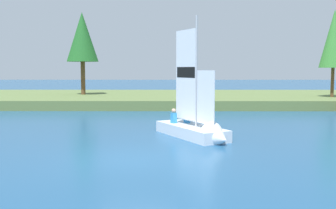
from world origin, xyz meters
The scene contains 5 objects.
ground_plane centered at (0.00, 0.00, 0.00)m, with size 200.00×200.00×0.00m, color navy.
shore_bank centered at (0.00, 22.79, 0.36)m, with size 80.00×15.57×0.72m, color #5B703D.
shoreline_tree_left centered at (-6.72, 22.35, 5.82)m, with size 2.80×2.80×7.33m.
shoreline_tree_midleft centered at (14.39, 19.21, 5.44)m, with size 2.24×2.24×7.09m.
sailboat centered at (2.39, 3.84, 0.42)m, with size 3.39×4.79×5.64m.
Camera 1 is at (1.17, -12.74, 2.98)m, focal length 41.72 mm.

